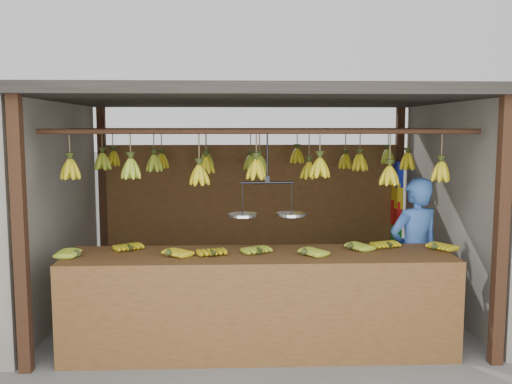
{
  "coord_description": "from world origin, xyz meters",
  "views": [
    {
      "loc": [
        -0.26,
        -6.15,
        2.04
      ],
      "look_at": [
        0.0,
        0.3,
        1.3
      ],
      "focal_mm": 40.0,
      "sensor_mm": 36.0,
      "label": 1
    }
  ],
  "objects": [
    {
      "name": "bag_bundles",
      "position": [
        1.94,
        1.35,
        0.99
      ],
      "size": [
        0.08,
        0.26,
        1.19
      ],
      "color": "#1426BF",
      "rests_on": "ground"
    },
    {
      "name": "counter",
      "position": [
        -0.03,
        -1.23,
        0.71
      ],
      "size": [
        3.53,
        0.79,
        0.96
      ],
      "color": "#57361A",
      "rests_on": "ground"
    },
    {
      "name": "balance_scale",
      "position": [
        0.05,
        -1.0,
        1.28
      ],
      "size": [
        0.71,
        0.28,
        0.77
      ],
      "color": "black",
      "rests_on": "ground"
    },
    {
      "name": "vendor",
      "position": [
        1.56,
        -0.6,
        0.77
      ],
      "size": [
        0.65,
        0.52,
        1.54
      ],
      "primitive_type": "imported",
      "rotation": [
        0.0,
        0.0,
        3.46
      ],
      "color": "#3359A5",
      "rests_on": "ground"
    },
    {
      "name": "stall",
      "position": [
        0.0,
        0.33,
        1.97
      ],
      "size": [
        4.3,
        3.3,
        2.4
      ],
      "color": "black",
      "rests_on": "ground"
    },
    {
      "name": "ground",
      "position": [
        0.0,
        0.0,
        0.0
      ],
      "size": [
        80.0,
        80.0,
        0.0
      ],
      "primitive_type": "plane",
      "color": "#5B5B57"
    },
    {
      "name": "hanging_bananas",
      "position": [
        -0.01,
        0.01,
        1.64
      ],
      "size": [
        3.62,
        2.21,
        0.38
      ],
      "color": "#B8A313",
      "rests_on": "ground"
    }
  ]
}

